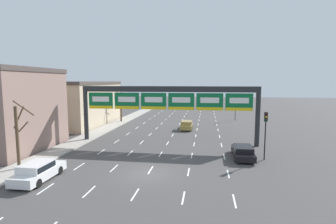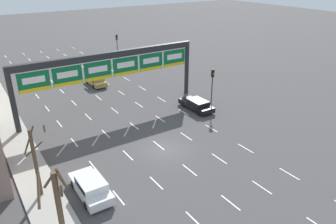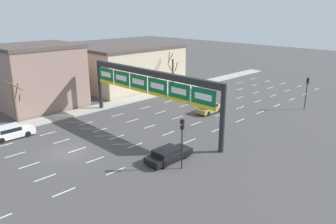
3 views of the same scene
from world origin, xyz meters
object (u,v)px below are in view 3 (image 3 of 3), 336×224
object	(u,v)px
tree_bare_second	(15,102)
car_black	(168,154)
tree_bare_third	(173,72)
car_white	(10,132)
traffic_light_near_gantry	(182,134)
car_gold	(209,108)
traffic_light_mid_block	(307,87)
sign_gantry	(149,82)

from	to	relation	value
tree_bare_second	car_black	bearing A→B (deg)	18.11
tree_bare_third	car_white	bearing A→B (deg)	-83.98
car_black	tree_bare_third	size ratio (longest dim) A/B	0.74
traffic_light_near_gantry	car_gold	bearing A→B (deg)	120.08
car_black	tree_bare_second	bearing A→B (deg)	-161.89
traffic_light_near_gantry	car_white	bearing A→B (deg)	-156.26
traffic_light_mid_block	tree_bare_third	world-z (taller)	tree_bare_third
car_black	car_gold	xyz separation A→B (m)	(-6.78, 14.87, 0.05)
car_black	tree_bare_third	xyz separation A→B (m)	(-19.61, 20.64, 2.69)
car_black	tree_bare_third	bearing A→B (deg)	133.53
car_black	car_white	xyz separation A→B (m)	(-16.54, -8.46, 0.09)
car_white	traffic_light_mid_block	xyz separation A→B (m)	(18.47, 34.46, 2.50)
traffic_light_near_gantry	traffic_light_mid_block	size ratio (longest dim) A/B	1.02
traffic_light_near_gantry	traffic_light_mid_block	xyz separation A→B (m)	(-0.08, 26.30, -0.07)
car_gold	traffic_light_mid_block	xyz separation A→B (m)	(8.70, 11.13, 2.54)
tree_bare_second	car_gold	bearing A→B (deg)	58.84
tree_bare_second	tree_bare_third	size ratio (longest dim) A/B	0.91
traffic_light_near_gantry	tree_bare_second	bearing A→B (deg)	-164.21
sign_gantry	tree_bare_second	distance (m)	16.36
car_gold	tree_bare_third	bearing A→B (deg)	155.77
car_white	car_gold	world-z (taller)	car_white
sign_gantry	traffic_light_mid_block	xyz separation A→B (m)	(10.33, 20.80, -2.31)
car_gold	traffic_light_near_gantry	xyz separation A→B (m)	(8.79, -15.17, 2.61)
sign_gantry	tree_bare_third	bearing A→B (deg)	125.97
car_gold	tree_bare_third	distance (m)	14.32
traffic_light_near_gantry	tree_bare_third	world-z (taller)	tree_bare_third
traffic_light_mid_block	tree_bare_second	world-z (taller)	tree_bare_second
car_black	car_gold	distance (m)	16.34
car_black	traffic_light_mid_block	xyz separation A→B (m)	(1.92, 26.00, 2.60)
car_black	traffic_light_mid_block	size ratio (longest dim) A/B	1.06
car_gold	traffic_light_mid_block	bearing A→B (deg)	51.98
car_white	traffic_light_mid_block	size ratio (longest dim) A/B	1.03
car_black	tree_bare_second	xyz separation A→B (m)	(-19.65, -6.43, 2.50)
sign_gantry	traffic_light_near_gantry	world-z (taller)	sign_gantry
car_white	car_black	bearing A→B (deg)	27.09
sign_gantry	traffic_light_near_gantry	distance (m)	11.99
traffic_light_mid_block	tree_bare_second	size ratio (longest dim) A/B	0.77
traffic_light_mid_block	traffic_light_near_gantry	bearing A→B (deg)	-89.82
tree_bare_third	car_gold	bearing A→B (deg)	-24.23
car_gold	tree_bare_second	xyz separation A→B (m)	(-12.87, -21.29, 2.45)
car_black	car_gold	world-z (taller)	car_gold
traffic_light_near_gantry	tree_bare_third	distance (m)	30.10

